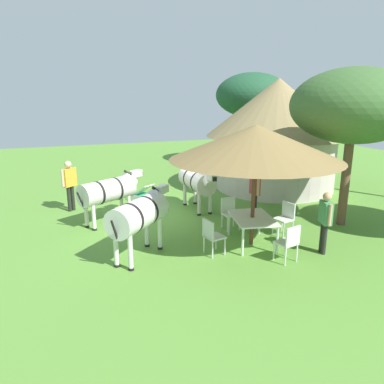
% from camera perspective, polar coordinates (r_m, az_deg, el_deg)
% --- Properties ---
extents(ground_plane, '(36.00, 36.00, 0.00)m').
position_cam_1_polar(ground_plane, '(11.76, -4.06, -3.69)').
color(ground_plane, '#578C34').
extents(thatched_hut, '(5.64, 5.64, 4.38)m').
position_cam_1_polar(thatched_hut, '(15.18, 13.06, 9.44)').
color(thatched_hut, beige).
rests_on(thatched_hut, ground_plane).
extents(shade_umbrella, '(4.24, 4.24, 3.07)m').
position_cam_1_polar(shade_umbrella, '(9.02, 9.93, 7.65)').
color(shade_umbrella, brown).
rests_on(shade_umbrella, ground_plane).
extents(patio_dining_table, '(1.60, 1.25, 0.74)m').
position_cam_1_polar(patio_dining_table, '(9.48, 9.39, -4.32)').
color(patio_dining_table, silver).
rests_on(patio_dining_table, ground_plane).
extents(patio_chair_near_hut, '(0.53, 0.51, 0.90)m').
position_cam_1_polar(patio_chair_near_hut, '(10.38, 14.41, -3.69)').
color(patio_chair_near_hut, white).
rests_on(patio_chair_near_hut, ground_plane).
extents(patio_chair_east_end, '(0.43, 0.45, 0.90)m').
position_cam_1_polar(patio_chair_east_end, '(10.55, 5.89, -2.97)').
color(patio_chair_east_end, silver).
rests_on(patio_chair_east_end, ground_plane).
extents(patio_chair_west_end, '(0.51, 0.49, 0.90)m').
position_cam_1_polar(patio_chair_west_end, '(8.81, 3.07, -6.64)').
color(patio_chair_west_end, silver).
rests_on(patio_chair_west_end, ground_plane).
extents(patio_chair_near_lawn, '(0.51, 0.52, 0.90)m').
position_cam_1_polar(patio_chair_near_lawn, '(8.71, 14.93, -7.42)').
color(patio_chair_near_lawn, silver).
rests_on(patio_chair_near_lawn, ground_plane).
extents(guest_beside_umbrella, '(0.54, 0.31, 1.54)m').
position_cam_1_polar(guest_beside_umbrella, '(9.31, 20.12, -3.71)').
color(guest_beside_umbrella, black).
rests_on(guest_beside_umbrella, ground_plane).
extents(guest_behind_table, '(0.57, 0.25, 1.59)m').
position_cam_1_polar(guest_behind_table, '(11.33, 9.78, 0.44)').
color(guest_behind_table, black).
rests_on(guest_behind_table, ground_plane).
extents(standing_watcher, '(0.45, 0.49, 1.68)m').
position_cam_1_polar(standing_watcher, '(12.61, -18.62, 1.62)').
color(standing_watcher, black).
rests_on(standing_watcher, ground_plane).
extents(striped_lounge_chair, '(0.96, 0.89, 0.62)m').
position_cam_1_polar(striped_lounge_chair, '(13.46, -7.95, -0.22)').
color(striped_lounge_chair, '#299E75').
rests_on(striped_lounge_chair, ground_plane).
extents(zebra_nearest_camera, '(1.43, 2.13, 1.53)m').
position_cam_1_polar(zebra_nearest_camera, '(11.10, -12.90, 0.16)').
color(zebra_nearest_camera, silver).
rests_on(zebra_nearest_camera, ground_plane).
extents(zebra_by_umbrella, '(2.29, 0.79, 1.53)m').
position_cam_1_polar(zebra_by_umbrella, '(12.05, 0.90, 1.75)').
color(zebra_by_umbrella, silver).
rests_on(zebra_by_umbrella, ground_plane).
extents(zebra_toward_hut, '(1.82, 1.85, 1.60)m').
position_cam_1_polar(zebra_toward_hut, '(8.59, -8.23, -3.50)').
color(zebra_toward_hut, silver).
rests_on(zebra_toward_hut, ground_plane).
extents(acacia_tree_behind_hut, '(3.84, 3.84, 4.86)m').
position_cam_1_polar(acacia_tree_behind_hut, '(20.05, 9.42, 14.71)').
color(acacia_tree_behind_hut, brown).
rests_on(acacia_tree_behind_hut, ground_plane).
extents(acacia_tree_far_lawn, '(3.46, 3.46, 4.50)m').
position_cam_1_polar(acacia_tree_far_lawn, '(11.24, 23.96, 12.14)').
color(acacia_tree_far_lawn, brown).
rests_on(acacia_tree_far_lawn, ground_plane).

